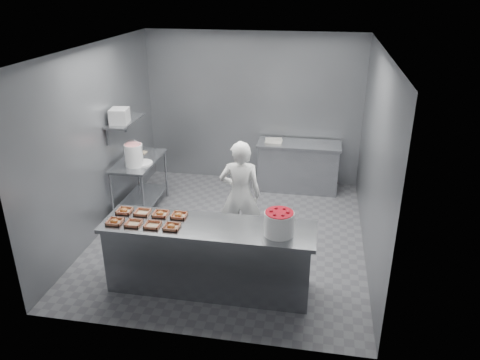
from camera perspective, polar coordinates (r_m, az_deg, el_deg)
name	(u,v)px	position (r m, az deg, el deg)	size (l,w,h in m)	color
floor	(230,235)	(7.26, -1.19, -6.67)	(4.50, 4.50, 0.00)	#4C4C51
ceiling	(229,48)	(6.34, -1.40, 15.80)	(4.50, 4.50, 0.00)	white
wall_back	(253,109)	(8.79, 1.61, 8.65)	(4.00, 0.04, 2.80)	slate
wall_left	(98,141)	(7.31, -16.90, 4.55)	(0.04, 4.50, 2.80)	slate
wall_right	(374,158)	(6.59, 16.04, 2.62)	(0.04, 4.50, 2.80)	slate
service_counter	(209,257)	(5.90, -3.80, -9.33)	(2.60, 0.70, 0.90)	slate
prep_table	(140,177)	(7.96, -12.11, 0.36)	(0.60, 1.20, 0.90)	slate
back_counter	(298,166)	(8.67, 7.09, 1.68)	(1.50, 0.60, 0.90)	slate
wall_shelf	(125,121)	(7.71, -13.89, 7.01)	(0.35, 0.90, 0.03)	slate
tray_0	(115,222)	(5.89, -15.03, -4.91)	(0.19, 0.18, 0.06)	tan
tray_1	(134,223)	(5.80, -12.84, -5.19)	(0.19, 0.18, 0.04)	tan
tray_2	(153,225)	(5.72, -10.61, -5.43)	(0.19, 0.18, 0.04)	tan
tray_3	(172,227)	(5.64, -8.34, -5.64)	(0.19, 0.18, 0.06)	tan
tray_4	(124,211)	(6.13, -13.92, -3.64)	(0.19, 0.18, 0.06)	tan
tray_5	(143,212)	(6.04, -11.80, -3.88)	(0.19, 0.18, 0.04)	tan
tray_6	(160,214)	(5.96, -9.68, -4.07)	(0.19, 0.18, 0.06)	tan
tray_7	(179,215)	(5.89, -7.46, -4.28)	(0.19, 0.18, 0.06)	tan
worker	(240,195)	(6.64, 0.04, -1.85)	(0.59, 0.39, 1.61)	white
strawberry_tub	(279,222)	(5.42, 4.78, -5.18)	(0.35, 0.35, 0.29)	white
glaze_bucket	(134,155)	(7.53, -12.82, 3.03)	(0.30, 0.28, 0.44)	white
bucket_lid	(142,163)	(7.65, -11.87, 2.04)	(0.34, 0.34, 0.03)	white
rag	(142,152)	(8.15, -11.83, 3.34)	(0.13, 0.11, 0.02)	#CCB28C
appliance	(119,116)	(7.53, -14.48, 7.58)	(0.27, 0.30, 0.23)	gray
paper_stack	(274,141)	(8.54, 4.13, 4.82)	(0.30, 0.22, 0.05)	silver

